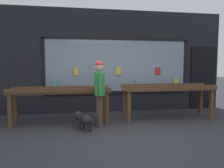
{
  "coord_description": "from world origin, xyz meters",
  "views": [
    {
      "loc": [
        -1.12,
        -4.53,
        1.49
      ],
      "look_at": [
        -0.15,
        0.94,
        1.01
      ],
      "focal_mm": 35.0,
      "sensor_mm": 36.0,
      "label": 1
    }
  ],
  "objects_px": {
    "display_table_right": "(168,91)",
    "person_browsing": "(99,89)",
    "small_dog": "(84,119)",
    "display_table_left": "(60,94)"
  },
  "relations": [
    {
      "from": "display_table_right",
      "to": "small_dog",
      "type": "height_order",
      "value": "display_table_right"
    },
    {
      "from": "display_table_left",
      "to": "small_dog",
      "type": "relative_size",
      "value": 4.54
    },
    {
      "from": "display_table_left",
      "to": "person_browsing",
      "type": "distance_m",
      "value": 1.07
    },
    {
      "from": "display_table_left",
      "to": "person_browsing",
      "type": "relative_size",
      "value": 1.59
    },
    {
      "from": "display_table_right",
      "to": "person_browsing",
      "type": "relative_size",
      "value": 1.59
    },
    {
      "from": "person_browsing",
      "to": "small_dog",
      "type": "relative_size",
      "value": 2.86
    },
    {
      "from": "display_table_right",
      "to": "person_browsing",
      "type": "bearing_deg",
      "value": -166.76
    },
    {
      "from": "person_browsing",
      "to": "small_dog",
      "type": "height_order",
      "value": "person_browsing"
    },
    {
      "from": "display_table_left",
      "to": "display_table_right",
      "type": "distance_m",
      "value": 2.92
    },
    {
      "from": "display_table_left",
      "to": "display_table_right",
      "type": "relative_size",
      "value": 1.0
    }
  ]
}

